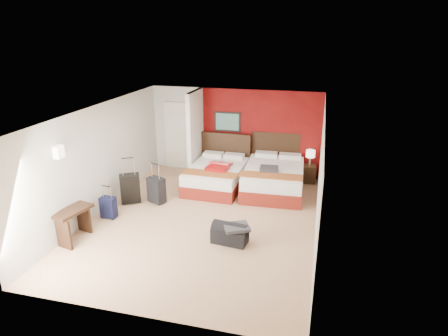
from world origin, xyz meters
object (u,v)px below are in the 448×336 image
(desk, at_px, (74,225))
(suitcase_navy, at_px, (109,208))
(duffel_bag, at_px, (230,234))
(red_suitcase_open, at_px, (219,166))
(table_lamp, at_px, (310,158))
(suitcase_charcoal, at_px, (156,191))
(bed_right, at_px, (274,179))
(suitcase_black, at_px, (130,189))
(bed_left, at_px, (216,177))
(nightstand, at_px, (309,174))

(desk, bearing_deg, suitcase_navy, 93.68)
(duffel_bag, bearing_deg, red_suitcase_open, 116.48)
(table_lamp, height_order, suitcase_charcoal, table_lamp)
(bed_right, xyz_separation_m, suitcase_black, (-3.35, -1.63, 0.03))
(bed_left, xyz_separation_m, bed_right, (1.54, 0.14, 0.03))
(table_lamp, bearing_deg, nightstand, 0.00)
(bed_right, relative_size, desk, 2.68)
(suitcase_black, xyz_separation_m, suitcase_navy, (-0.10, -0.89, -0.11))
(nightstand, xyz_separation_m, desk, (-4.53, -4.42, 0.09))
(suitcase_black, relative_size, suitcase_navy, 1.48)
(table_lamp, height_order, suitcase_black, table_lamp)
(suitcase_charcoal, bearing_deg, bed_right, 52.97)
(red_suitcase_open, xyz_separation_m, duffel_bag, (0.93, -2.65, -0.47))
(table_lamp, xyz_separation_m, duffel_bag, (-1.41, -3.75, -0.54))
(table_lamp, xyz_separation_m, suitcase_charcoal, (-3.62, -2.34, -0.40))
(duffel_bag, distance_m, desk, 3.19)
(red_suitcase_open, distance_m, desk, 3.99)
(nightstand, height_order, table_lamp, table_lamp)
(suitcase_charcoal, bearing_deg, table_lamp, 57.35)
(duffel_bag, bearing_deg, suitcase_charcoal, 154.58)
(bed_left, bearing_deg, suitcase_black, -138.70)
(red_suitcase_open, height_order, suitcase_navy, red_suitcase_open)
(table_lamp, height_order, desk, table_lamp)
(desk, bearing_deg, bed_left, 71.75)
(bed_right, relative_size, suitcase_navy, 4.54)
(bed_right, bearing_deg, bed_left, -177.05)
(nightstand, bearing_deg, red_suitcase_open, -158.97)
(suitcase_black, height_order, duffel_bag, suitcase_black)
(red_suitcase_open, relative_size, desk, 0.94)
(bed_left, height_order, red_suitcase_open, red_suitcase_open)
(nightstand, height_order, duffel_bag, nightstand)
(bed_right, distance_m, table_lamp, 1.30)
(suitcase_charcoal, distance_m, suitcase_navy, 1.27)
(bed_left, bearing_deg, suitcase_charcoal, -129.51)
(nightstand, relative_size, suitcase_charcoal, 0.79)
(desk, bearing_deg, duffel_bag, 25.22)
(bed_left, height_order, bed_right, bed_right)
(suitcase_navy, height_order, duffel_bag, suitcase_navy)
(nightstand, xyz_separation_m, suitcase_charcoal, (-3.62, -2.34, 0.07))
(suitcase_black, xyz_separation_m, duffel_bag, (2.84, -1.26, -0.18))
(suitcase_navy, xyz_separation_m, desk, (-0.17, -1.04, 0.10))
(bed_right, xyz_separation_m, duffel_bag, (-0.52, -2.89, -0.15))
(bed_left, distance_m, desk, 4.01)
(suitcase_navy, bearing_deg, nightstand, 40.41)
(nightstand, relative_size, suitcase_black, 0.70)
(bed_right, bearing_deg, nightstand, 41.68)
(suitcase_charcoal, bearing_deg, suitcase_navy, -100.90)
(suitcase_charcoal, height_order, suitcase_navy, suitcase_charcoal)
(suitcase_navy, bearing_deg, bed_right, 38.65)
(nightstand, bearing_deg, desk, -139.84)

